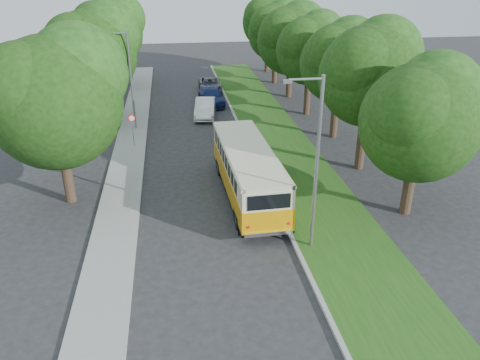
{
  "coord_description": "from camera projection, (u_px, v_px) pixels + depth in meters",
  "views": [
    {
      "loc": [
        -1.66,
        -20.15,
        11.97
      ],
      "look_at": [
        1.68,
        2.13,
        1.5
      ],
      "focal_mm": 35.0,
      "sensor_mm": 36.0,
      "label": 1
    }
  ],
  "objects": [
    {
      "name": "ground",
      "position": [
        213.0,
        227.0,
        23.34
      ],
      "size": [
        120.0,
        120.0,
        0.0
      ],
      "primitive_type": "plane",
      "color": "#262628",
      "rests_on": "ground"
    },
    {
      "name": "lamppost_near",
      "position": [
        315.0,
        160.0,
        19.82
      ],
      "size": [
        1.71,
        0.16,
        8.0
      ],
      "color": "gray",
      "rests_on": "ground"
    },
    {
      "name": "lamppost_far",
      "position": [
        130.0,
        78.0,
        35.32
      ],
      "size": [
        1.71,
        0.16,
        7.5
      ],
      "color": "gray",
      "rests_on": "ground"
    },
    {
      "name": "car_silver",
      "position": [
        237.0,
        134.0,
        33.73
      ],
      "size": [
        3.27,
        4.86,
        1.54
      ],
      "primitive_type": "imported",
      "rotation": [
        0.0,
        0.0,
        0.35
      ],
      "color": "#B6B7BB",
      "rests_on": "ground"
    },
    {
      "name": "car_grey",
      "position": [
        210.0,
        85.0,
        47.87
      ],
      "size": [
        2.25,
        4.78,
        1.32
      ],
      "primitive_type": "imported",
      "rotation": [
        0.0,
        0.0,
        -0.01
      ],
      "color": "slate",
      "rests_on": "ground"
    },
    {
      "name": "curb",
      "position": [
        264.0,
        180.0,
        28.28
      ],
      "size": [
        0.2,
        70.0,
        0.15
      ],
      "primitive_type": "cube",
      "color": "gray",
      "rests_on": "ground"
    },
    {
      "name": "treeline",
      "position": [
        229.0,
        46.0,
        37.4
      ],
      "size": [
        24.27,
        41.91,
        9.46
      ],
      "color": "#332319",
      "rests_on": "ground"
    },
    {
      "name": "sidewalk",
      "position": [
        123.0,
        189.0,
        27.15
      ],
      "size": [
        2.2,
        70.0,
        0.12
      ],
      "primitive_type": "cube",
      "color": "gray",
      "rests_on": "ground"
    },
    {
      "name": "car_white",
      "position": [
        205.0,
        108.0,
        39.81
      ],
      "size": [
        2.22,
        4.8,
        1.52
      ],
      "primitive_type": "imported",
      "rotation": [
        0.0,
        0.0,
        -0.14
      ],
      "color": "white",
      "rests_on": "ground"
    },
    {
      "name": "car_blue",
      "position": [
        211.0,
        96.0,
        43.41
      ],
      "size": [
        2.31,
        5.18,
        1.48
      ],
      "primitive_type": "imported",
      "rotation": [
        0.0,
        0.0,
        0.05
      ],
      "color": "navy",
      "rests_on": "ground"
    },
    {
      "name": "grass_verge",
      "position": [
        302.0,
        177.0,
        28.6
      ],
      "size": [
        4.5,
        70.0,
        0.13
      ],
      "primitive_type": "cube",
      "color": "#215015",
      "rests_on": "ground"
    },
    {
      "name": "warning_sign",
      "position": [
        132.0,
        124.0,
        32.75
      ],
      "size": [
        0.56,
        0.1,
        2.5
      ],
      "color": "gray",
      "rests_on": "ground"
    },
    {
      "name": "vintage_bus",
      "position": [
        248.0,
        173.0,
        25.68
      ],
      "size": [
        2.89,
        10.16,
        3.0
      ],
      "primitive_type": null,
      "rotation": [
        0.0,
        0.0,
        0.03
      ],
      "color": "#E99D07",
      "rests_on": "ground"
    }
  ]
}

